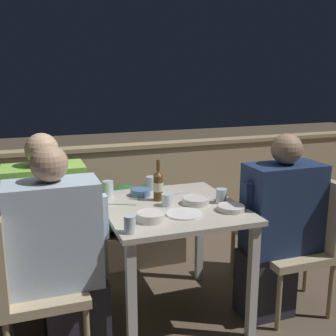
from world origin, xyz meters
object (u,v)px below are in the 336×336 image
object	(u,v)px
person_blue_shirt	(62,256)
person_green_blouse	(53,233)
beer_bottle	(158,185)
chair_left_far	(18,249)
chair_right_near	(304,233)
chair_right_far	(283,215)
person_navy_jumper	(277,227)
chair_left_near	(22,273)

from	to	relation	value
person_blue_shirt	person_green_blouse	xyz separation A→B (m)	(-0.02, 0.33, 0.01)
person_blue_shirt	beer_bottle	world-z (taller)	person_blue_shirt
chair_left_far	chair_right_near	bearing A→B (deg)	-11.02
person_blue_shirt	chair_right_far	size ratio (longest dim) A/B	1.34
person_blue_shirt	chair_right_far	world-z (taller)	person_blue_shirt
person_navy_jumper	chair_right_far	size ratio (longest dim) A/B	1.33
person_green_blouse	chair_left_near	bearing A→B (deg)	-119.55
chair_left_near	person_green_blouse	world-z (taller)	person_green_blouse
chair_right_far	beer_bottle	size ratio (longest dim) A/B	3.39
chair_left_near	person_green_blouse	bearing A→B (deg)	60.45
chair_left_near	beer_bottle	xyz separation A→B (m)	(0.84, 0.29, 0.32)
person_blue_shirt	chair_right_near	xyz separation A→B (m)	(1.53, -0.01, -0.07)
person_navy_jumper	chair_left_near	bearing A→B (deg)	179.52
person_blue_shirt	chair_left_near	bearing A→B (deg)	180.00
person_blue_shirt	beer_bottle	distance (m)	0.75
chair_left_near	chair_left_far	distance (m)	0.33
person_blue_shirt	chair_left_far	xyz separation A→B (m)	(-0.22, 0.33, -0.07)
person_green_blouse	chair_right_far	distance (m)	1.62
person_navy_jumper	chair_right_far	distance (m)	0.43
chair_left_far	beer_bottle	size ratio (longest dim) A/B	3.39
chair_left_near	beer_bottle	world-z (taller)	beer_bottle
chair_left_far	chair_right_near	world-z (taller)	same
person_blue_shirt	person_green_blouse	size ratio (longest dim) A/B	0.99
chair_left_far	chair_right_near	xyz separation A→B (m)	(1.75, -0.34, 0.00)
chair_left_far	chair_right_far	bearing A→B (deg)	-0.30
chair_left_far	chair_right_far	distance (m)	1.82
person_navy_jumper	beer_bottle	world-z (taller)	person_navy_jumper
chair_right_near	beer_bottle	bearing A→B (deg)	161.16
person_blue_shirt	chair_right_far	xyz separation A→B (m)	(1.60, 0.32, -0.07)
chair_right_far	person_navy_jumper	bearing A→B (deg)	-129.17
person_blue_shirt	beer_bottle	xyz separation A→B (m)	(0.64, 0.29, 0.26)
beer_bottle	person_navy_jumper	bearing A→B (deg)	-23.87
chair_left_near	person_navy_jumper	distance (m)	1.53
person_green_blouse	beer_bottle	size ratio (longest dim) A/B	4.59
chair_right_near	person_navy_jumper	distance (m)	0.21
chair_right_near	chair_right_far	size ratio (longest dim) A/B	1.00
chair_right_near	chair_right_far	distance (m)	0.34
person_green_blouse	chair_right_far	xyz separation A→B (m)	(1.61, -0.01, -0.08)
chair_right_far	chair_right_near	bearing A→B (deg)	-101.20
chair_left_near	chair_right_far	world-z (taller)	same
person_green_blouse	beer_bottle	distance (m)	0.70
person_blue_shirt	chair_right_near	size ratio (longest dim) A/B	1.34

